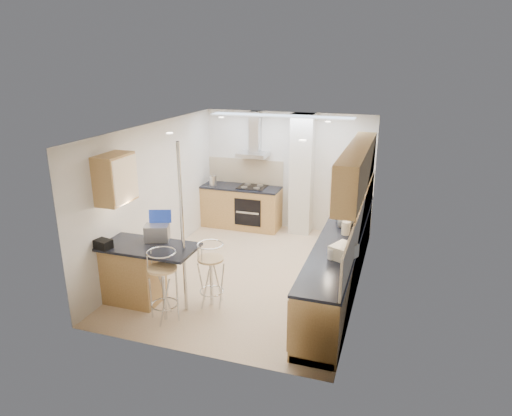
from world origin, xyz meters
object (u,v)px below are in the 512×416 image
(bar_stool_end, at_px, (211,274))
(bread_bin, at_px, (343,251))
(microwave, at_px, (347,216))
(laptop, at_px, (157,233))
(bar_stool_near, at_px, (163,286))

(bar_stool_end, height_order, bread_bin, bread_bin)
(microwave, bearing_deg, laptop, 110.14)
(microwave, relative_size, bar_stool_end, 0.48)
(laptop, height_order, bar_stool_near, laptop)
(laptop, relative_size, bread_bin, 0.99)
(laptop, xyz_separation_m, bar_stool_near, (0.39, -0.57, -0.53))
(laptop, distance_m, bread_bin, 2.75)
(microwave, xyz_separation_m, laptop, (-2.60, -1.68, 0.01))
(bar_stool_end, bearing_deg, bar_stool_near, -167.43)
(bar_stool_near, xyz_separation_m, bar_stool_end, (0.47, 0.58, -0.03))
(microwave, bearing_deg, bar_stool_near, 122.75)
(bar_stool_near, distance_m, bar_stool_end, 0.74)
(bar_stool_near, height_order, bar_stool_end, bar_stool_near)
(microwave, bearing_deg, bread_bin, 172.54)
(microwave, bearing_deg, bar_stool_end, 121.06)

